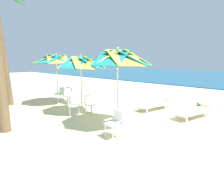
# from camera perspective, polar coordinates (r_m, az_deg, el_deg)

# --- Properties ---
(ground_plane) EXTENTS (80.00, 80.00, 0.00)m
(ground_plane) POSITION_cam_1_polar(r_m,az_deg,el_deg) (8.82, 12.05, -7.69)
(ground_plane) COLOR beige
(surf_foam) EXTENTS (80.00, 0.70, 0.01)m
(surf_foam) POSITION_cam_1_polar(r_m,az_deg,el_deg) (17.54, 29.90, -0.91)
(surf_foam) COLOR white
(surf_foam) RESTS_ON ground
(beach_umbrella_0) EXTENTS (2.36, 2.36, 2.82)m
(beach_umbrella_0) POSITION_cam_1_polar(r_m,az_deg,el_deg) (6.41, 1.77, 8.72)
(beach_umbrella_0) COLOR silver
(beach_umbrella_0) RESTS_ON ground
(plastic_chair_0) EXTENTS (0.47, 0.50, 0.87)m
(plastic_chair_0) POSITION_cam_1_polar(r_m,az_deg,el_deg) (5.75, 0.97, -10.70)
(plastic_chair_0) COLOR white
(plastic_chair_0) RESTS_ON ground
(beach_umbrella_1) EXTENTS (2.19, 2.19, 2.65)m
(beach_umbrella_1) POSITION_cam_1_polar(r_m,az_deg,el_deg) (8.32, -9.62, 7.21)
(beach_umbrella_1) COLOR silver
(beach_umbrella_1) RESTS_ON ground
(plastic_chair_1) EXTENTS (0.54, 0.51, 0.87)m
(plastic_chair_1) POSITION_cam_1_polar(r_m,az_deg,el_deg) (8.41, -6.75, -4.84)
(plastic_chair_1) COLOR white
(plastic_chair_1) RESTS_ON ground
(plastic_chair_2) EXTENTS (0.63, 0.63, 0.87)m
(plastic_chair_2) POSITION_cam_1_polar(r_m,az_deg,el_deg) (8.20, -12.02, -5.28)
(plastic_chair_2) COLOR white
(plastic_chair_2) RESTS_ON ground
(beach_umbrella_2) EXTENTS (2.60, 2.60, 2.78)m
(beach_umbrella_2) POSITION_cam_1_polar(r_m,az_deg,el_deg) (10.56, -16.76, 8.06)
(beach_umbrella_2) COLOR silver
(beach_umbrella_2) RESTS_ON ground
(plastic_chair_3) EXTENTS (0.47, 0.44, 0.87)m
(plastic_chair_3) POSITION_cam_1_polar(r_m,az_deg,el_deg) (10.59, -13.28, -2.40)
(plastic_chair_3) COLOR white
(plastic_chair_3) RESTS_ON ground
(plastic_chair_4) EXTENTS (0.57, 0.59, 0.87)m
(plastic_chair_4) POSITION_cam_1_polar(r_m,az_deg,el_deg) (11.15, -13.29, -1.90)
(plastic_chair_4) COLOR white
(plastic_chair_4) RESTS_ON ground
(plastic_chair_5) EXTENTS (0.62, 0.61, 0.87)m
(plastic_chair_5) POSITION_cam_1_polar(r_m,az_deg,el_deg) (11.37, -15.70, -1.80)
(plastic_chair_5) COLOR white
(plastic_chair_5) RESTS_ON ground
(sun_lounger_0) EXTENTS (1.04, 2.23, 0.62)m
(sun_lounger_0) POSITION_cam_1_polar(r_m,az_deg,el_deg) (8.56, 23.99, -6.73)
(sun_lounger_0) COLOR white
(sun_lounger_0) RESTS_ON ground
(sun_lounger_1) EXTENTS (0.97, 2.22, 0.62)m
(sun_lounger_1) POSITION_cam_1_polar(r_m,az_deg,el_deg) (9.38, 13.32, -5.04)
(sun_lounger_1) COLOR white
(sun_lounger_1) RESTS_ON ground
(palm_tree_1) EXTENTS (2.83, 2.87, 5.97)m
(palm_tree_1) POSITION_cam_1_polar(r_m,az_deg,el_deg) (11.33, -30.80, 13.58)
(palm_tree_1) COLOR brown
(palm_tree_1) RESTS_ON ground
(beach_ball) EXTENTS (0.29, 0.29, 0.29)m
(beach_ball) POSITION_cam_1_polar(r_m,az_deg,el_deg) (10.90, 25.38, -4.54)
(beach_ball) COLOR #2D8C4C
(beach_ball) RESTS_ON ground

